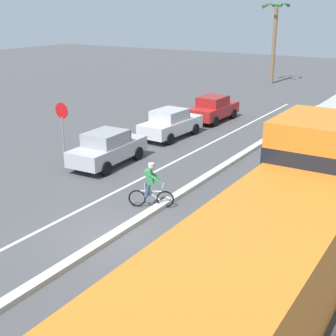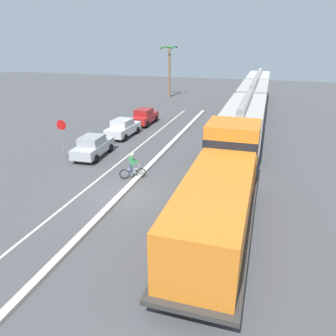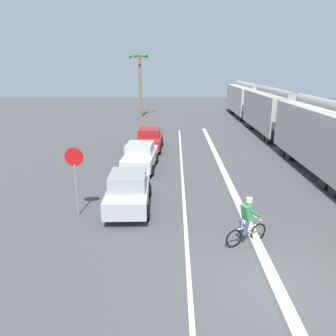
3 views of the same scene
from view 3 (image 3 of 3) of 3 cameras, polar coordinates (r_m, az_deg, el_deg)
ground_plane at (r=10.21m, az=18.15°, el=-19.13°), size 120.00×120.00×0.00m
median_curb at (r=15.27m, az=11.89°, el=-5.65°), size 0.36×36.00×0.16m
lane_stripe at (r=15.04m, az=2.80°, el=-5.96°), size 0.14×36.00×0.01m
hopper_car_lead at (r=20.76m, az=26.07°, el=4.77°), size 2.90×10.60×4.18m
hopper_car_middle at (r=31.53m, az=17.47°, el=9.37°), size 2.90×10.60×4.18m
hopper_car_trailing at (r=42.73m, az=13.23°, el=11.53°), size 2.90×10.60×4.18m
parked_car_silver at (r=14.31m, az=-6.88°, el=-3.81°), size 1.99×4.28×1.62m
parked_car_white at (r=19.68m, az=-4.84°, el=2.09°), size 1.98×4.27×1.62m
parked_car_red at (r=24.44m, az=-3.22°, el=5.08°), size 1.89×4.23×1.62m
cyclist at (r=11.66m, az=13.56°, el=-9.21°), size 1.55×0.84×1.71m
stop_sign at (r=13.62m, az=-15.91°, el=-0.08°), size 0.76×0.08×2.88m
palm_tree_near at (r=41.19m, az=-4.91°, el=16.09°), size 2.36×2.31×7.63m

